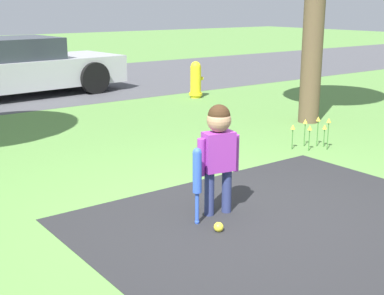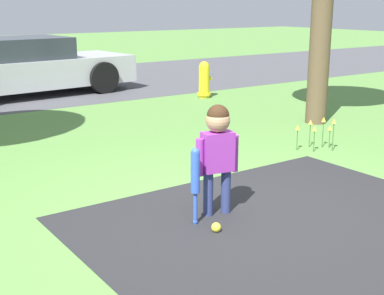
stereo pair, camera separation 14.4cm
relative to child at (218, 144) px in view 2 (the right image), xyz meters
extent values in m
plane|color=#5B8C42|center=(0.17, -0.14, -0.67)|extent=(60.00, 60.00, 0.00)
cylinder|color=navy|center=(-0.09, 0.02, -0.46)|extent=(0.09, 0.09, 0.42)
cylinder|color=navy|center=(0.09, -0.02, -0.46)|extent=(0.09, 0.09, 0.42)
cube|color=purple|center=(0.00, 0.00, -0.07)|extent=(0.31, 0.21, 0.36)
cylinder|color=purple|center=(-0.17, 0.04, -0.10)|extent=(0.07, 0.07, 0.34)
cylinder|color=purple|center=(0.17, -0.04, -0.10)|extent=(0.07, 0.07, 0.34)
sphere|color=tan|center=(0.00, 0.00, 0.22)|extent=(0.22, 0.22, 0.22)
sphere|color=#382314|center=(0.00, 0.00, 0.26)|extent=(0.20, 0.20, 0.20)
sphere|color=blue|center=(-0.30, -0.08, -0.65)|extent=(0.04, 0.04, 0.04)
cylinder|color=blue|center=(-0.30, -0.08, -0.52)|extent=(0.04, 0.04, 0.30)
cylinder|color=blue|center=(-0.30, -0.08, -0.19)|extent=(0.08, 0.08, 0.36)
sphere|color=blue|center=(-0.30, -0.08, -0.01)|extent=(0.07, 0.07, 0.07)
sphere|color=yellow|center=(-0.25, -0.32, -0.63)|extent=(0.08, 0.08, 0.08)
cylinder|color=yellow|center=(3.66, 5.17, -0.35)|extent=(0.22, 0.22, 0.64)
sphere|color=yellow|center=(3.66, 5.17, -0.03)|extent=(0.21, 0.21, 0.21)
cylinder|color=yellow|center=(3.66, 5.17, -0.59)|extent=(0.28, 0.28, 0.05)
cylinder|color=yellow|center=(3.78, 5.17, -0.28)|extent=(0.10, 0.08, 0.08)
cube|color=#B7B7BC|center=(0.74, 7.59, -0.19)|extent=(4.64, 2.05, 0.58)
cube|color=#2D333D|center=(0.52, 7.57, 0.32)|extent=(2.28, 1.65, 0.44)
cylinder|color=black|center=(2.07, 8.55, -0.33)|extent=(0.69, 0.24, 0.68)
cylinder|color=black|center=(2.21, 6.87, -0.33)|extent=(0.69, 0.24, 0.68)
cylinder|color=brown|center=(3.72, 2.19, 0.97)|extent=(0.33, 0.33, 3.28)
cylinder|color=#38702D|center=(2.49, 1.17, -0.51)|extent=(0.01, 0.01, 0.32)
cone|color=yellow|center=(2.49, 1.17, -0.32)|extent=(0.06, 0.06, 0.06)
cylinder|color=#38702D|center=(2.67, 0.99, -0.54)|extent=(0.01, 0.01, 0.25)
cone|color=yellow|center=(2.67, 0.99, -0.39)|extent=(0.06, 0.06, 0.06)
cylinder|color=#38702D|center=(2.62, 1.06, -0.49)|extent=(0.01, 0.01, 0.36)
cone|color=yellow|center=(2.62, 1.06, -0.28)|extent=(0.06, 0.06, 0.06)
cylinder|color=#38702D|center=(2.35, 0.97, -0.52)|extent=(0.01, 0.01, 0.29)
cone|color=yellow|center=(2.35, 0.97, -0.35)|extent=(0.06, 0.06, 0.06)
cylinder|color=#38702D|center=(2.23, 1.15, -0.53)|extent=(0.01, 0.01, 0.28)
cone|color=yellow|center=(2.23, 1.15, -0.36)|extent=(0.06, 0.06, 0.06)
cylinder|color=#38702D|center=(2.59, 0.86, -0.48)|extent=(0.01, 0.01, 0.37)
cone|color=yellow|center=(2.59, 0.86, -0.27)|extent=(0.06, 0.06, 0.06)
camera|label=1|loc=(-2.96, -3.57, 1.22)|focal=50.00mm
camera|label=2|loc=(-2.84, -3.65, 1.22)|focal=50.00mm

